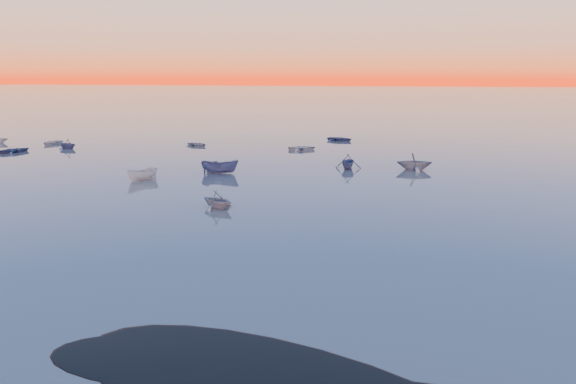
% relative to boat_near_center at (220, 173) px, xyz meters
% --- Properties ---
extents(ground, '(600.00, 600.00, 0.00)m').
position_rel_boat_near_center_xyz_m(ground, '(13.66, 58.51, 0.00)').
color(ground, '#615751').
rests_on(ground, ground).
extents(moored_fleet, '(124.00, 58.00, 1.20)m').
position_rel_boat_near_center_xyz_m(moored_fleet, '(13.66, 11.51, 0.00)').
color(moored_fleet, silver).
rests_on(moored_fleet, ground).
extents(boat_near_center, '(2.11, 4.46, 1.51)m').
position_rel_boat_near_center_xyz_m(boat_near_center, '(0.00, 0.00, 0.00)').
color(boat_near_center, '#3D4A75').
rests_on(boat_near_center, ground).
extents(boat_near_right, '(3.84, 1.75, 1.34)m').
position_rel_boat_near_center_xyz_m(boat_near_right, '(14.12, 5.79, 0.00)').
color(boat_near_right, '#3D4A75').
rests_on(boat_near_right, ground).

